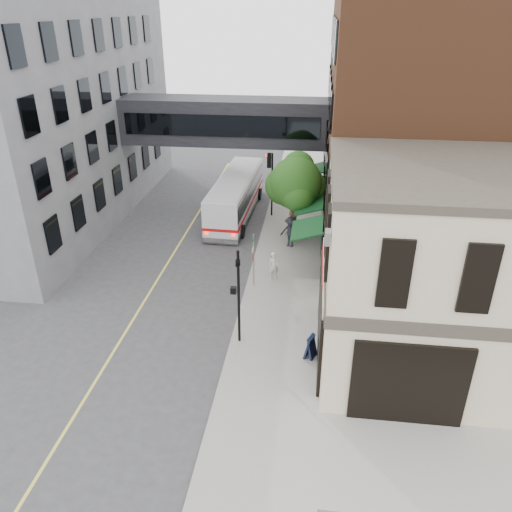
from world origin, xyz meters
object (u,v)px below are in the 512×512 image
(pedestrian_b, at_px, (291,223))
(newspaper_box, at_px, (293,233))
(pedestrian_c, at_px, (290,232))
(bus, at_px, (236,195))
(sandwich_board, at_px, (311,347))
(pedestrian_a, at_px, (274,266))

(pedestrian_b, height_order, newspaper_box, pedestrian_b)
(pedestrian_c, relative_size, newspaper_box, 2.24)
(bus, distance_m, pedestrian_c, 6.56)
(newspaper_box, height_order, sandwich_board, sandwich_board)
(bus, xyz_separation_m, pedestrian_c, (4.19, -5.02, -0.45))
(bus, xyz_separation_m, newspaper_box, (4.31, -3.99, -0.99))
(bus, distance_m, pedestrian_b, 5.22)
(pedestrian_a, xyz_separation_m, pedestrian_b, (0.59, 6.17, -0.01))
(pedestrian_b, distance_m, newspaper_box, 0.98)
(pedestrian_b, relative_size, newspaper_box, 1.81)
(pedestrian_b, bearing_deg, bus, 129.35)
(pedestrian_b, bearing_deg, pedestrian_c, -103.00)
(pedestrian_b, xyz_separation_m, pedestrian_c, (0.03, -1.93, 0.19))
(bus, relative_size, pedestrian_b, 6.68)
(pedestrian_a, distance_m, pedestrian_c, 4.29)
(newspaper_box, bearing_deg, pedestrian_b, 100.94)
(pedestrian_a, height_order, newspaper_box, pedestrian_a)
(bus, height_order, newspaper_box, bus)
(pedestrian_c, xyz_separation_m, newspaper_box, (0.12, 1.04, -0.54))
(pedestrian_a, xyz_separation_m, pedestrian_c, (0.63, 4.24, 0.18))
(sandwich_board, bearing_deg, pedestrian_a, 131.03)
(pedestrian_b, distance_m, pedestrian_c, 1.94)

